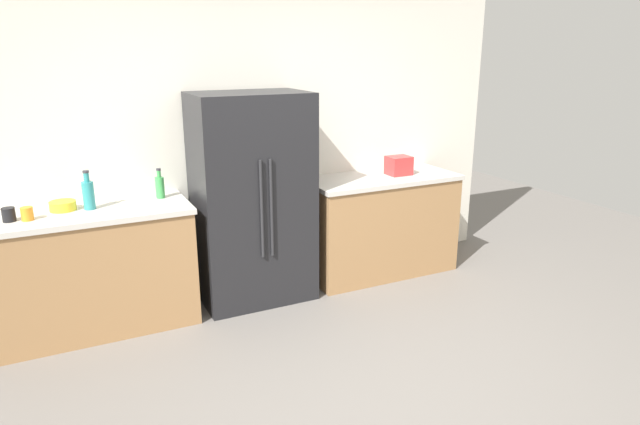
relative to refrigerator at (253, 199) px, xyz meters
The scene contains 11 objects.
ground_plane 1.88m from the refrigerator, 87.94° to the right, with size 10.07×10.07×0.00m, color slate.
kitchen_back_panel 0.68m from the refrigerator, 80.83° to the left, with size 5.03×0.10×2.85m, color silver.
counter_left 1.33m from the refrigerator, behind, with size 1.47×0.64×0.92m.
counter_right 1.30m from the refrigerator, ahead, with size 1.40×0.64×0.92m.
refrigerator is the anchor object (origin of this frame).
toaster 1.42m from the refrigerator, ahead, with size 0.21×0.18×0.17m, color red.
bottle_a 0.73m from the refrigerator, behind, with size 0.07×0.07×0.23m.
bottle_b 1.24m from the refrigerator, behind, with size 0.08×0.08×0.28m.
cup_a 1.63m from the refrigerator, behind, with size 0.08×0.08×0.09m, color orange.
cup_b 1.74m from the refrigerator, behind, with size 0.08×0.08×0.09m, color black.
bowl_a 1.41m from the refrigerator, behind, with size 0.18×0.18×0.07m, color yellow.
Camera 1 is at (-1.50, -2.49, 2.05)m, focal length 31.26 mm.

